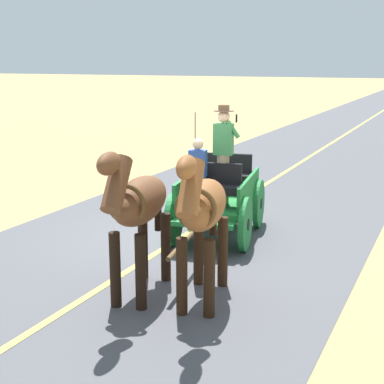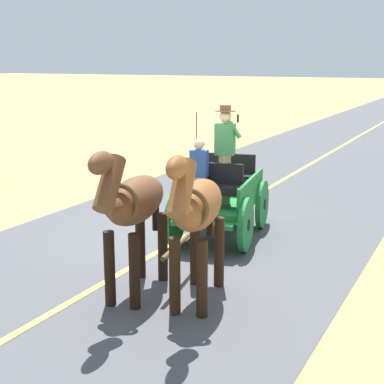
{
  "view_description": "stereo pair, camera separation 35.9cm",
  "coord_description": "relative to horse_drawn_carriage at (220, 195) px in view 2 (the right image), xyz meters",
  "views": [
    {
      "loc": [
        -4.55,
        9.53,
        3.28
      ],
      "look_at": [
        -0.57,
        0.9,
        1.1
      ],
      "focal_mm": 54.15,
      "sensor_mm": 36.0,
      "label": 1
    },
    {
      "loc": [
        -4.87,
        9.38,
        3.28
      ],
      "look_at": [
        -0.57,
        0.9,
        1.1
      ],
      "focal_mm": 54.15,
      "sensor_mm": 36.0,
      "label": 2
    }
  ],
  "objects": [
    {
      "name": "ground_plane",
      "position": [
        0.59,
        0.22,
        -0.82
      ],
      "size": [
        200.0,
        200.0,
        0.0
      ],
      "primitive_type": "plane",
      "color": "tan"
    },
    {
      "name": "road_surface",
      "position": [
        0.59,
        0.22,
        -0.81
      ],
      "size": [
        6.74,
        160.0,
        0.01
      ],
      "primitive_type": "cube",
      "color": "#4C4C51",
      "rests_on": "ground"
    },
    {
      "name": "road_centre_stripe",
      "position": [
        0.59,
        0.22,
        -0.81
      ],
      "size": [
        0.12,
        160.0,
        0.0
      ],
      "primitive_type": "cube",
      "color": "#DBCC4C",
      "rests_on": "road_surface"
    },
    {
      "name": "horse_drawn_carriage",
      "position": [
        0.0,
        0.0,
        0.0
      ],
      "size": [
        1.8,
        4.51,
        2.5
      ],
      "color": "#1E7233",
      "rests_on": "ground"
    },
    {
      "name": "horse_near_side",
      "position": [
        -0.96,
        2.91,
        0.51
      ],
      "size": [
        0.89,
        2.15,
        2.21
      ],
      "color": "brown",
      "rests_on": "ground"
    },
    {
      "name": "horse_off_side",
      "position": [
        -0.06,
        3.06,
        0.51
      ],
      "size": [
        0.81,
        2.15,
        2.21
      ],
      "color": "brown",
      "rests_on": "ground"
    }
  ]
}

